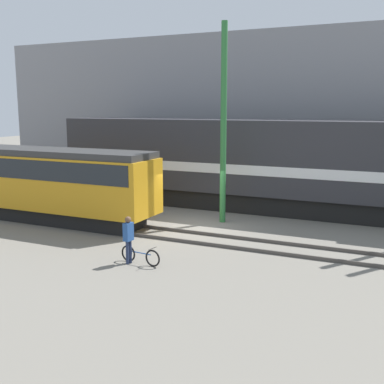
{
  "coord_description": "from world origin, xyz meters",
  "views": [
    {
      "loc": [
        9.17,
        -19.76,
        5.49
      ],
      "look_at": [
        0.38,
        -0.95,
        1.8
      ],
      "focal_mm": 45.0,
      "sensor_mm": 36.0,
      "label": 1
    }
  ],
  "objects": [
    {
      "name": "track_far",
      "position": [
        0.0,
        4.7,
        0.07
      ],
      "size": [
        60.0,
        1.51,
        0.14
      ],
      "color": "#47423D",
      "rests_on": "ground"
    },
    {
      "name": "streetcar",
      "position": [
        -7.31,
        -1.95,
        2.01
      ],
      "size": [
        12.2,
        2.54,
        3.51
      ],
      "color": "black",
      "rests_on": "ground"
    },
    {
      "name": "utility_pole_left",
      "position": [
        0.92,
        1.38,
        4.66
      ],
      "size": [
        0.28,
        0.28,
        9.31
      ],
      "color": "#2D7238",
      "rests_on": "ground"
    },
    {
      "name": "freight_locomotive",
      "position": [
        1.12,
        4.7,
        2.52
      ],
      "size": [
        21.59,
        3.04,
        5.41
      ],
      "color": "black",
      "rests_on": "ground"
    },
    {
      "name": "track_near",
      "position": [
        0.0,
        -1.95,
        0.07
      ],
      "size": [
        60.0,
        1.51,
        0.14
      ],
      "color": "#47423D",
      "rests_on": "ground"
    },
    {
      "name": "bicycle",
      "position": [
        0.61,
        -5.76,
        0.31
      ],
      "size": [
        1.68,
        0.44,
        0.67
      ],
      "color": "black",
      "rests_on": "ground"
    },
    {
      "name": "building_backdrop",
      "position": [
        0.0,
        11.71,
        5.01
      ],
      "size": [
        37.98,
        6.0,
        10.02
      ],
      "color": "gray",
      "rests_on": "ground"
    },
    {
      "name": "person",
      "position": [
        0.2,
        -5.86,
        1.04
      ],
      "size": [
        0.26,
        0.38,
        1.71
      ],
      "color": "#232D4C",
      "rests_on": "ground"
    },
    {
      "name": "ground_plane",
      "position": [
        0.0,
        0.0,
        0.0
      ],
      "size": [
        120.0,
        120.0,
        0.0
      ],
      "primitive_type": "plane",
      "color": "slate"
    }
  ]
}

